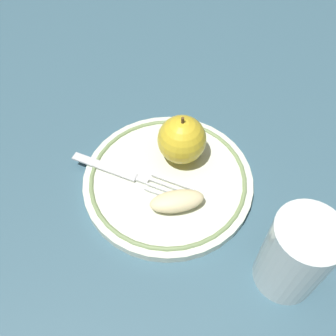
# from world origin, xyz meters

# --- Properties ---
(ground_plane) EXTENTS (2.00, 2.00, 0.00)m
(ground_plane) POSITION_xyz_m (0.00, 0.00, 0.00)
(ground_plane) COLOR #395D6D
(plate) EXTENTS (0.23, 0.23, 0.02)m
(plate) POSITION_xyz_m (0.02, 0.01, 0.01)
(plate) COLOR silver
(plate) RESTS_ON ground_plane
(apple_red_whole) EXTENTS (0.07, 0.07, 0.07)m
(apple_red_whole) POSITION_xyz_m (0.00, -0.02, 0.05)
(apple_red_whole) COLOR gold
(apple_red_whole) RESTS_ON plate
(apple_slice_front) EXTENTS (0.07, 0.04, 0.02)m
(apple_slice_front) POSITION_xyz_m (0.01, 0.06, 0.03)
(apple_slice_front) COLOR beige
(apple_slice_front) RESTS_ON plate
(fork) EXTENTS (0.17, 0.09, 0.00)m
(fork) POSITION_xyz_m (0.07, 0.01, 0.02)
(fork) COLOR silver
(fork) RESTS_ON plate
(drinking_glass) EXTENTS (0.07, 0.07, 0.11)m
(drinking_glass) POSITION_xyz_m (-0.12, 0.14, 0.06)
(drinking_glass) COLOR silver
(drinking_glass) RESTS_ON ground_plane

